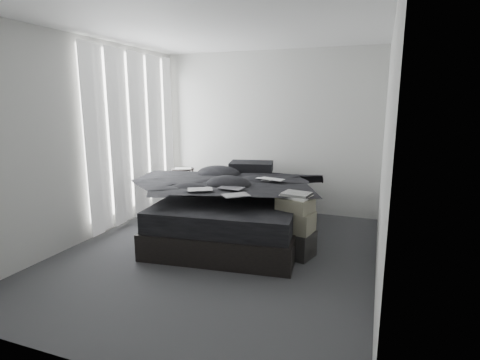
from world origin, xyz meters
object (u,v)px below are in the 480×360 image
(laptop, at_px, (268,174))
(box_lower, at_px, (295,243))
(bed, at_px, (236,223))
(side_stand, at_px, (183,189))

(laptop, height_order, box_lower, laptop)
(bed, relative_size, box_lower, 5.58)
(side_stand, height_order, box_lower, side_stand)
(laptop, distance_m, box_lower, 1.02)
(laptop, relative_size, side_stand, 0.54)
(laptop, xyz_separation_m, side_stand, (-1.69, 0.73, -0.51))
(side_stand, bearing_deg, laptop, -23.27)
(side_stand, xyz_separation_m, box_lower, (2.19, -1.28, -0.19))
(bed, xyz_separation_m, side_stand, (-1.27, 0.83, 0.19))
(bed, xyz_separation_m, box_lower, (0.92, -0.45, -0.00))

